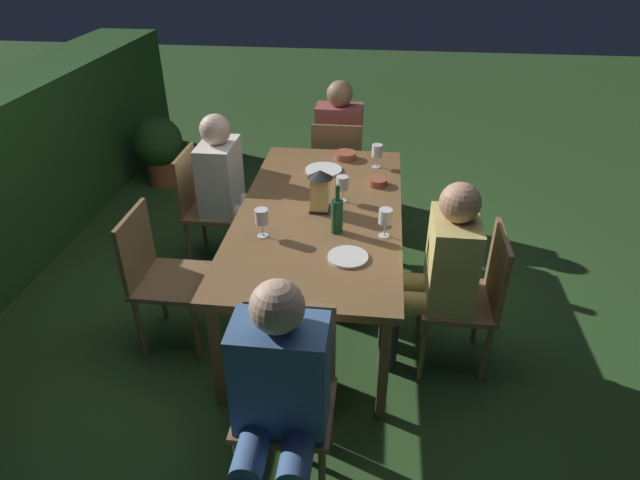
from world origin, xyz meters
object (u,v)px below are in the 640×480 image
Objects in this scene: chair_side_right_a at (160,273)px; green_bottle_on_table at (337,215)px; lantern_centerpiece at (319,188)px; wine_glass_c at (342,184)px; chair_head_near at (288,388)px; bowl_bread at (377,182)px; dining_table at (320,217)px; chair_side_right_b at (205,203)px; wine_glass_b at (262,218)px; plate_a at (348,257)px; bowl_olives at (345,155)px; chair_head_far at (337,165)px; wine_glass_a at (385,218)px; plate_b at (324,170)px; chair_side_left_a at (471,294)px; wine_glass_d at (377,152)px; potted_plant_by_hedge at (158,146)px; person_in_blue at (278,398)px; person_in_rust at (339,139)px; person_in_mustard at (438,269)px; person_in_cream at (230,185)px.

chair_side_right_a is 1.09m from green_bottle_on_table.
wine_glass_c is (0.14, -0.13, -0.03)m from lantern_centerpiece.
bowl_bread is at bearing -11.76° from chair_head_near.
dining_table is 1.01m from chair_side_right_b.
plate_a is at bearing -109.38° from wine_glass_b.
lantern_centerpiece is at bearing 22.35° from plate_a.
chair_side_right_a is at bearing 142.22° from bowl_olives.
chair_head_far is 1.53m from green_bottle_on_table.
wine_glass_a is (-0.71, -1.28, 0.35)m from chair_side_right_b.
wine_glass_b reaches higher than bowl_bread.
chair_head_near is 1.84m from plate_b.
bowl_olives is (1.27, 0.79, 0.26)m from chair_side_left_a.
potted_plant_by_hedge is at bearing 63.58° from wine_glass_d.
lantern_centerpiece is at bearing -176.42° from plate_b.
bowl_bread is (1.83, -0.34, 0.11)m from person_in_blue.
person_in_blue is 1.32× the size of chair_side_right_a.
bowl_olives is at bearing -37.78° from chair_side_right_a.
person_in_rust is 1.45m from lantern_centerpiece.
wine_glass_c is 2.50m from potted_plant_by_hedge.
person_in_rust is 2.08m from chair_side_left_a.
person_in_rust reaches higher than potted_plant_by_hedge.
chair_head_near is (-1.68, -0.89, 0.00)m from chair_side_right_b.
chair_head_near reaches higher than plate_b.
chair_side_right_a is (-1.88, 0.89, -0.15)m from person_in_rust.
person_in_mustard reaches higher than chair_side_left_a.
bowl_bread is at bearing -116.31° from plate_b.
person_in_blue is 1.34m from chair_side_right_a.
bowl_bread is at bearing -40.84° from lantern_centerpiece.
person_in_mustard is 1.00m from wine_glass_b.
bowl_olives is (-0.42, -0.09, 0.26)m from chair_head_far.
person_in_rust reaches higher than chair_side_left_a.
wine_glass_c is (-1.30, -0.12, 0.20)m from person_in_rust.
person_in_cream reaches higher than green_bottle_on_table.
green_bottle_on_table is 1.13× the size of plate_b.
bowl_olives is at bearing 25.32° from person_in_mustard.
wine_glass_d reaches higher than plate_a.
lantern_centerpiece reaches higher than chair_side_left_a.
wine_glass_b is at bearing 103.15° from green_bottle_on_table.
chair_head_near is 1.11m from wine_glass_a.
plate_b is at bearing 20.11° from wine_glass_c.
plate_b is (2.02, 0.04, 0.09)m from person_in_blue.
plate_b is at bearing -123.69° from potted_plant_by_hedge.
bowl_olives is 1.21× the size of bowl_bread.
chair_side_left_a is at bearing -147.02° from bowl_bread.
potted_plant_by_hedge is at bearing 56.31° from plate_b.
chair_head_near is at bearing 174.84° from wine_glass_c.
chair_side_right_a is 1.13m from plate_a.
lantern_centerpiece reaches higher than bowl_bread.
person_in_cream is 1.00× the size of person_in_mustard.
person_in_mustard is at bearing -81.12° from plate_a.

